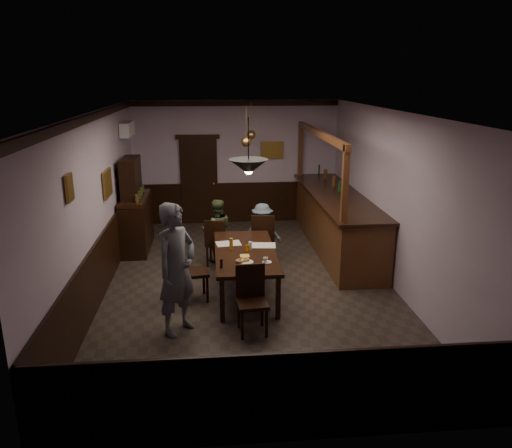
{
  "coord_description": "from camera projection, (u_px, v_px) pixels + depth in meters",
  "views": [
    {
      "loc": [
        -0.63,
        -8.16,
        3.55
      ],
      "look_at": [
        0.12,
        -0.13,
        1.15
      ],
      "focal_mm": 35.0,
      "sensor_mm": 36.0,
      "label": 1
    }
  ],
  "objects": [
    {
      "name": "newspaper_right",
      "position": [
        263.0,
        245.0,
        8.56
      ],
      "size": [
        0.45,
        0.34,
        0.01
      ],
      "primitive_type": "cube",
      "rotation": [
        0.0,
        0.0,
        -0.11
      ],
      "color": "silver",
      "rests_on": "dining_table"
    },
    {
      "name": "picture_left_large",
      "position": [
        107.0,
        184.0,
        8.91
      ],
      "size": [
        0.04,
        0.62,
        0.48
      ],
      "color": "olive",
      "rests_on": "ground"
    },
    {
      "name": "picture_left_small",
      "position": [
        69.0,
        188.0,
        6.49
      ],
      "size": [
        0.04,
        0.28,
        0.36
      ],
      "color": "olive",
      "rests_on": "ground"
    },
    {
      "name": "pendant_iron",
      "position": [
        249.0,
        167.0,
        7.11
      ],
      "size": [
        0.56,
        0.56,
        0.81
      ],
      "color": "black",
      "rests_on": "ground"
    },
    {
      "name": "chair_side",
      "position": [
        189.0,
        268.0,
        8.08
      ],
      "size": [
        0.51,
        0.51,
        1.02
      ],
      "rotation": [
        0.0,
        0.0,
        1.74
      ],
      "color": "black",
      "rests_on": "ground"
    },
    {
      "name": "chair_far_right",
      "position": [
        263.0,
        237.0,
        9.61
      ],
      "size": [
        0.5,
        0.5,
        1.03
      ],
      "rotation": [
        0.0,
        0.0,
        3.0
      ],
      "color": "black",
      "rests_on": "ground"
    },
    {
      "name": "ac_unit",
      "position": [
        127.0,
        129.0,
        10.71
      ],
      "size": [
        0.2,
        0.85,
        0.3
      ],
      "color": "white",
      "rests_on": "ground"
    },
    {
      "name": "pastry_ring_b",
      "position": [
        245.0,
        259.0,
        7.82
      ],
      "size": [
        0.13,
        0.13,
        0.04
      ],
      "primitive_type": "torus",
      "color": "#C68C47",
      "rests_on": "pastry_plate"
    },
    {
      "name": "napkin",
      "position": [
        245.0,
        256.0,
        8.08
      ],
      "size": [
        0.15,
        0.15,
        0.0
      ],
      "primitive_type": "cube",
      "rotation": [
        0.0,
        0.0,
        -0.0
      ],
      "color": "#DFB752",
      "rests_on": "dining_table"
    },
    {
      "name": "picture_back",
      "position": [
        272.0,
        150.0,
        12.2
      ],
      "size": [
        0.55,
        0.04,
        0.42
      ],
      "color": "olive",
      "rests_on": "ground"
    },
    {
      "name": "person_standing",
      "position": [
        177.0,
        269.0,
        6.97
      ],
      "size": [
        0.8,
        0.83,
        1.91
      ],
      "primitive_type": "imported",
      "rotation": [
        0.0,
        0.0,
        0.88
      ],
      "color": "slate",
      "rests_on": "ground"
    },
    {
      "name": "person_seated_right",
      "position": [
        262.0,
        232.0,
        9.88
      ],
      "size": [
        0.83,
        0.61,
        1.16
      ],
      "primitive_type": "imported",
      "rotation": [
        0.0,
        0.0,
        2.88
      ],
      "color": "#4E5F70",
      "rests_on": "ground"
    },
    {
      "name": "beer_glass",
      "position": [
        231.0,
        244.0,
        8.33
      ],
      "size": [
        0.06,
        0.06,
        0.2
      ],
      "primitive_type": "cylinder",
      "color": "#BF721E",
      "rests_on": "dining_table"
    },
    {
      "name": "pepper_mill",
      "position": [
        221.0,
        263.0,
        7.57
      ],
      "size": [
        0.04,
        0.04,
        0.14
      ],
      "primitive_type": "cylinder",
      "color": "black",
      "rests_on": "dining_table"
    },
    {
      "name": "coffee_cup",
      "position": [
        265.0,
        260.0,
        7.77
      ],
      "size": [
        0.08,
        0.08,
        0.07
      ],
      "primitive_type": "imported",
      "rotation": [
        0.0,
        0.0,
        -0.0
      ],
      "color": "white",
      "rests_on": "saucer"
    },
    {
      "name": "dining_table",
      "position": [
        245.0,
        254.0,
        8.33
      ],
      "size": [
        1.0,
        2.2,
        0.75
      ],
      "rotation": [
        0.0,
        0.0,
        -0.0
      ],
      "color": "black",
      "rests_on": "ground"
    },
    {
      "name": "soda_can",
      "position": [
        247.0,
        248.0,
        8.24
      ],
      "size": [
        0.07,
        0.07,
        0.12
      ],
      "primitive_type": "cylinder",
      "color": "orange",
      "rests_on": "dining_table"
    },
    {
      "name": "door_back",
      "position": [
        199.0,
        182.0,
        12.24
      ],
      "size": [
        0.9,
        0.06,
        2.1
      ],
      "primitive_type": "cube",
      "color": "black",
      "rests_on": "ground"
    },
    {
      "name": "newspaper_left",
      "position": [
        228.0,
        244.0,
        8.65
      ],
      "size": [
        0.46,
        0.36,
        0.01
      ],
      "primitive_type": "cube",
      "rotation": [
        0.0,
        0.0,
        0.14
      ],
      "color": "silver",
      "rests_on": "dining_table"
    },
    {
      "name": "pastry_ring_a",
      "position": [
        240.0,
        261.0,
        7.76
      ],
      "size": [
        0.13,
        0.13,
        0.04
      ],
      "primitive_type": "torus",
      "color": "#C68C47",
      "rests_on": "pastry_plate"
    },
    {
      "name": "chair_far_left",
      "position": [
        216.0,
        241.0,
        9.55
      ],
      "size": [
        0.48,
        0.48,
        0.94
      ],
      "rotation": [
        0.0,
        0.0,
        2.93
      ],
      "color": "black",
      "rests_on": "ground"
    },
    {
      "name": "pastry_plate",
      "position": [
        246.0,
        262.0,
        7.79
      ],
      "size": [
        0.22,
        0.22,
        0.01
      ],
      "primitive_type": "cylinder",
      "color": "white",
      "rests_on": "dining_table"
    },
    {
      "name": "person_seated_left",
      "position": [
        217.0,
        231.0,
        9.79
      ],
      "size": [
        0.65,
        0.53,
        1.26
      ],
      "primitive_type": "imported",
      "rotation": [
        0.0,
        0.0,
        3.23
      ],
      "color": "#434F2F",
      "rests_on": "ground"
    },
    {
      "name": "saucer",
      "position": [
        267.0,
        262.0,
        7.78
      ],
      "size": [
        0.15,
        0.15,
        0.01
      ],
      "primitive_type": "cylinder",
      "color": "white",
      "rests_on": "dining_table"
    },
    {
      "name": "chair_near",
      "position": [
        251.0,
        296.0,
        7.11
      ],
      "size": [
        0.46,
        0.46,
        0.98
      ],
      "rotation": [
        0.0,
        0.0,
        0.08
      ],
      "color": "black",
      "rests_on": "ground"
    },
    {
      "name": "pendant_brass_far",
      "position": [
        251.0,
        135.0,
        10.99
      ],
      "size": [
        0.2,
        0.2,
        0.81
      ],
      "color": "#BF8C3F",
      "rests_on": "ground"
    },
    {
      "name": "sideboard",
      "position": [
        135.0,
        214.0,
        10.43
      ],
      "size": [
        0.53,
        1.48,
        1.95
      ],
      "color": "black",
      "rests_on": "ground"
    },
    {
      "name": "water_glass",
      "position": [
        250.0,
        246.0,
        8.31
      ],
      "size": [
        0.06,
        0.06,
        0.15
      ],
      "primitive_type": "cylinder",
      "color": "silver",
      "rests_on": "dining_table"
    },
    {
      "name": "room",
      "position": [
        248.0,
        202.0,
        8.43
      ],
      "size": [
        5.01,
        8.01,
        3.01
      ],
      "color": "#2D2621",
      "rests_on": "ground"
    },
    {
      "name": "bar_counter",
      "position": [
        336.0,
        220.0,
        10.53
      ],
      "size": [
        1.04,
        4.45,
        2.49
      ],
      "color": "#533016",
      "rests_on": "ground"
    },
    {
      "name": "pendant_brass_mid",
      "position": [
        246.0,
        142.0,
        9.82
      ],
      "size": [
        0.2,
        0.2,
        0.81
      ],
      "color": "#BF8C3F",
      "rests_on": "ground"
    }
  ]
}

